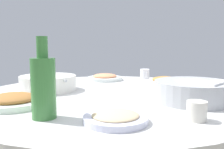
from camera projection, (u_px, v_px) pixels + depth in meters
The scene contains 10 objects.
round_dining_table at pixel (111, 114), 1.17m from camera, with size 1.27×1.27×0.77m.
rice_bowl at pixel (193, 91), 1.01m from camera, with size 0.31×0.31×0.09m.
soup_bowl at pixel (48, 83), 1.24m from camera, with size 0.30×0.27×0.07m.
dish_tofu_braise at pixel (166, 81), 1.46m from camera, with size 0.24×0.24×0.04m.
dish_stirfry at pixel (13, 101), 0.93m from camera, with size 0.24×0.24×0.05m.
dish_noodles at pixel (116, 118), 0.74m from camera, with size 0.19×0.19×0.03m.
dish_shrimp at pixel (105, 77), 1.60m from camera, with size 0.22×0.22×0.04m.
green_bottle at pixel (43, 86), 0.77m from camera, with size 0.08×0.08×0.25m.
tea_cup_near at pixel (197, 111), 0.76m from camera, with size 0.06×0.06×0.06m, color silver.
tea_cup_far at pixel (145, 74), 1.64m from camera, with size 0.06×0.06×0.07m, color white.
Camera 1 is at (-0.63, 0.95, 1.00)m, focal length 40.34 mm.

